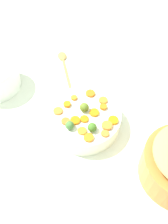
# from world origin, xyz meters

# --- Properties ---
(tabletop) EXTENTS (2.40, 2.40, 0.02)m
(tabletop) POSITION_xyz_m (0.00, 0.00, 0.01)
(tabletop) COLOR white
(tabletop) RESTS_ON ground
(serving_bowl_carrots) EXTENTS (0.28, 0.28, 0.07)m
(serving_bowl_carrots) POSITION_xyz_m (0.00, 0.01, 0.06)
(serving_bowl_carrots) COLOR white
(serving_bowl_carrots) RESTS_ON tabletop
(carrot_slice_0) EXTENTS (0.05, 0.05, 0.01)m
(carrot_slice_0) POSITION_xyz_m (0.09, 0.05, 0.10)
(carrot_slice_0) COLOR orange
(carrot_slice_0) RESTS_ON serving_bowl_carrots
(carrot_slice_1) EXTENTS (0.04, 0.04, 0.01)m
(carrot_slice_1) POSITION_xyz_m (-0.00, -0.06, 0.10)
(carrot_slice_1) COLOR orange
(carrot_slice_1) RESTS_ON serving_bowl_carrots
(carrot_slice_2) EXTENTS (0.03, 0.03, 0.01)m
(carrot_slice_2) POSITION_xyz_m (-0.08, 0.02, 0.10)
(carrot_slice_2) COLOR orange
(carrot_slice_2) RESTS_ON serving_bowl_carrots
(carrot_slice_3) EXTENTS (0.05, 0.05, 0.01)m
(carrot_slice_3) POSITION_xyz_m (0.09, 0.09, 0.10)
(carrot_slice_3) COLOR orange
(carrot_slice_3) RESTS_ON serving_bowl_carrots
(carrot_slice_4) EXTENTS (0.05, 0.05, 0.01)m
(carrot_slice_4) POSITION_xyz_m (0.02, 0.05, 0.10)
(carrot_slice_4) COLOR orange
(carrot_slice_4) RESTS_ON serving_bowl_carrots
(carrot_slice_5) EXTENTS (0.04, 0.04, 0.01)m
(carrot_slice_5) POSITION_xyz_m (0.12, 0.03, 0.10)
(carrot_slice_5) COLOR orange
(carrot_slice_5) RESTS_ON serving_bowl_carrots
(carrot_slice_6) EXTENTS (0.04, 0.04, 0.01)m
(carrot_slice_6) POSITION_xyz_m (0.01, -0.03, 0.10)
(carrot_slice_6) COLOR orange
(carrot_slice_6) RESTS_ON serving_bowl_carrots
(carrot_slice_7) EXTENTS (0.04, 0.04, 0.01)m
(carrot_slice_7) POSITION_xyz_m (0.03, 0.00, 0.10)
(carrot_slice_7) COLOR orange
(carrot_slice_7) RESTS_ON serving_bowl_carrots
(carrot_slice_8) EXTENTS (0.04, 0.04, 0.01)m
(carrot_slice_8) POSITION_xyz_m (0.02, 0.09, 0.10)
(carrot_slice_8) COLOR orange
(carrot_slice_8) RESTS_ON serving_bowl_carrots
(carrot_slice_9) EXTENTS (0.04, 0.04, 0.01)m
(carrot_slice_9) POSITION_xyz_m (-0.07, -0.02, 0.10)
(carrot_slice_9) COLOR orange
(carrot_slice_9) RESTS_ON serving_bowl_carrots
(carrot_slice_10) EXTENTS (0.04, 0.04, 0.01)m
(carrot_slice_10) POSITION_xyz_m (-0.01, 0.11, 0.10)
(carrot_slice_10) COLOR orange
(carrot_slice_10) RESTS_ON serving_bowl_carrots
(carrot_slice_11) EXTENTS (0.05, 0.05, 0.01)m
(carrot_slice_11) POSITION_xyz_m (-0.07, 0.08, 0.10)
(carrot_slice_11) COLOR orange
(carrot_slice_11) RESTS_ON serving_bowl_carrots
(carrot_slice_12) EXTENTS (0.04, 0.04, 0.01)m
(carrot_slice_12) POSITION_xyz_m (-0.06, -0.06, 0.10)
(carrot_slice_12) COLOR orange
(carrot_slice_12) RESTS_ON serving_bowl_carrots
(carrot_slice_13) EXTENTS (0.04, 0.04, 0.01)m
(carrot_slice_13) POSITION_xyz_m (0.07, -0.03, 0.10)
(carrot_slice_13) COLOR orange
(carrot_slice_13) RESTS_ON serving_bowl_carrots
(carrot_slice_14) EXTENTS (0.05, 0.05, 0.01)m
(carrot_slice_14) POSITION_xyz_m (0.10, -0.03, 0.10)
(carrot_slice_14) COLOR orange
(carrot_slice_14) RESTS_ON serving_bowl_carrots
(brussels_sprout_0) EXTENTS (0.03, 0.03, 0.03)m
(brussels_sprout_0) POSITION_xyz_m (0.08, 0.00, 0.11)
(brussels_sprout_0) COLOR #437424
(brussels_sprout_0) RESTS_ON serving_bowl_carrots
(brussels_sprout_1) EXTENTS (0.03, 0.03, 0.03)m
(brussels_sprout_1) POSITION_xyz_m (0.03, -0.06, 0.11)
(brussels_sprout_1) COLOR #447839
(brussels_sprout_1) RESTS_ON serving_bowl_carrots
(brussels_sprout_2) EXTENTS (0.03, 0.03, 0.03)m
(brussels_sprout_2) POSITION_xyz_m (-0.01, 0.02, 0.11)
(brussels_sprout_2) COLOR olive
(brussels_sprout_2) RESTS_ON serving_bowl_carrots
(wooden_spoon) EXTENTS (0.28, 0.12, 0.01)m
(wooden_spoon) POSITION_xyz_m (-0.36, 0.12, 0.03)
(wooden_spoon) COLOR tan
(wooden_spoon) RESTS_ON tabletop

